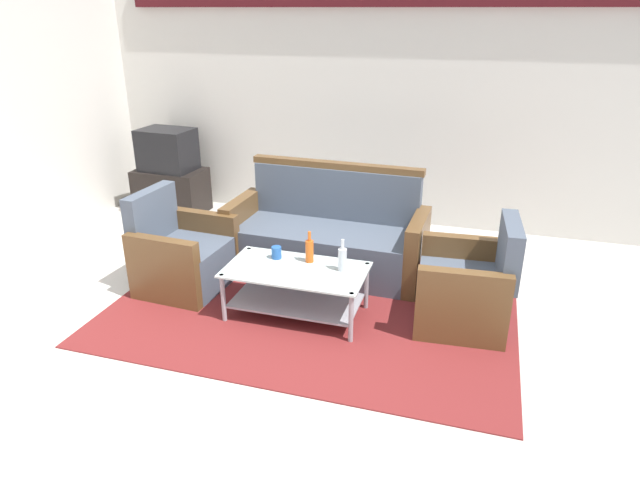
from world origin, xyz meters
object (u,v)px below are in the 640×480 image
object	(u,v)px
bottle_clear	(342,259)
cup	(276,253)
couch	(327,238)
tv_stand	(172,191)
coffee_table	(296,285)
bottle_orange	(310,250)
television	(167,150)
armchair_left	(182,256)
armchair_right	(466,289)

from	to	relation	value
bottle_clear	cup	xyz separation A→B (m)	(-0.57, 0.06, -0.05)
couch	tv_stand	world-z (taller)	couch
coffee_table	cup	xyz separation A→B (m)	(-0.22, 0.14, 0.19)
bottle_orange	television	xyz separation A→B (m)	(-2.30, 1.74, 0.25)
armchair_left	armchair_right	distance (m)	2.41
coffee_table	television	distance (m)	2.97
coffee_table	television	size ratio (longest dim) A/B	1.75
coffee_table	armchair_right	bearing A→B (deg)	12.30
cup	bottle_clear	bearing A→B (deg)	-6.33
coffee_table	bottle_orange	world-z (taller)	bottle_orange
couch	cup	distance (m)	0.79
coffee_table	television	bearing A→B (deg)	139.72
armchair_right	coffee_table	size ratio (longest dim) A/B	0.77
couch	bottle_orange	bearing A→B (deg)	96.77
coffee_table	bottle_clear	size ratio (longest dim) A/B	4.27
armchair_left	bottle_clear	world-z (taller)	armchair_left
tv_stand	bottle_orange	bearing A→B (deg)	-37.06
couch	cup	xyz separation A→B (m)	(-0.21, -0.75, 0.14)
armchair_right	cup	bearing A→B (deg)	91.31
bottle_clear	armchair_left	bearing A→B (deg)	175.75
armchair_right	cup	world-z (taller)	armchair_right
cup	television	xyz separation A→B (m)	(-2.02, 1.75, 0.30)
couch	armchair_right	xyz separation A→B (m)	(1.29, -0.61, -0.03)
tv_stand	cup	bearing A→B (deg)	-40.87
cup	armchair_right	bearing A→B (deg)	5.19
armchair_left	bottle_clear	distance (m)	1.49
armchair_left	bottle_clear	bearing A→B (deg)	89.23
bottle_orange	tv_stand	xyz separation A→B (m)	(-2.30, 1.74, -0.25)
couch	television	xyz separation A→B (m)	(-2.23, 1.01, 0.44)
couch	armchair_left	bearing A→B (deg)	33.92
tv_stand	television	bearing A→B (deg)	86.07
couch	armchair_right	size ratio (longest dim) A/B	2.14
television	tv_stand	bearing A→B (deg)	90.00
bottle_clear	television	bearing A→B (deg)	144.96
armchair_left	tv_stand	bearing A→B (deg)	-143.15
bottle_orange	tv_stand	world-z (taller)	bottle_orange
bottle_orange	television	distance (m)	2.89
cup	tv_stand	world-z (taller)	tv_stand
coffee_table	bottle_clear	xyz separation A→B (m)	(0.35, 0.08, 0.24)
tv_stand	television	size ratio (longest dim) A/B	1.27
armchair_right	television	size ratio (longest dim) A/B	1.35
bottle_orange	bottle_clear	distance (m)	0.30
armchair_right	tv_stand	world-z (taller)	armchair_right
armchair_left	tv_stand	xyz separation A→B (m)	(-1.12, 1.70, -0.03)
couch	armchair_right	bearing A→B (deg)	156.46
couch	coffee_table	bearing A→B (deg)	91.96
coffee_table	cup	world-z (taller)	cup
coffee_table	bottle_clear	bearing A→B (deg)	13.05
coffee_table	television	world-z (taller)	television
bottle_orange	cup	bearing A→B (deg)	-177.20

